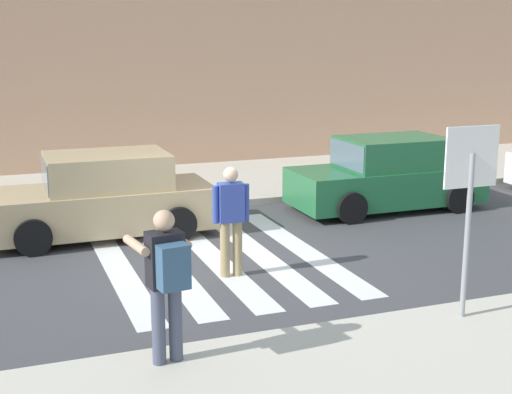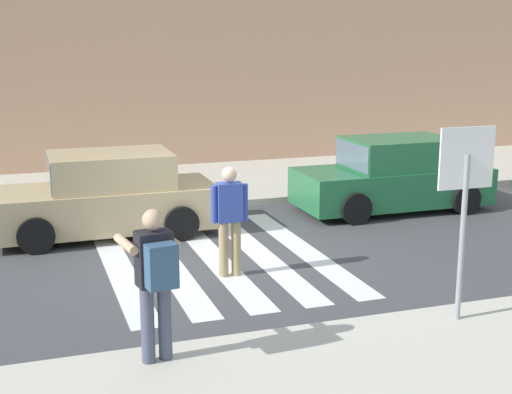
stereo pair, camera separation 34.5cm
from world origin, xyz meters
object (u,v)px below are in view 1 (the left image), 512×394
Objects in this scene: parked_car_tan at (102,198)px; pedestrian_crossing at (231,215)px; stop_sign at (470,180)px; photographer_with_backpack at (166,274)px; parked_car_green at (388,176)px.

pedestrian_crossing is at bearing -63.72° from parked_car_tan.
photographer_with_backpack is at bearing 179.90° from stop_sign.
pedestrian_crossing is (1.70, 2.89, -0.19)m from photographer_with_backpack.
parked_car_tan is 6.06m from parked_car_green.
pedestrian_crossing is (-2.15, 2.90, -0.95)m from stop_sign.
photographer_with_backpack is 5.95m from parked_car_tan.
pedestrian_crossing is 3.40m from parked_car_tan.
photographer_with_backpack reaches higher than parked_car_green.
parked_car_green is (4.56, 3.04, -0.25)m from pedestrian_crossing.
parked_car_tan is (0.20, 5.93, -0.44)m from photographer_with_backpack.
parked_car_green is (6.26, 5.93, -0.44)m from photographer_with_backpack.
stop_sign reaches higher than pedestrian_crossing.
pedestrian_crossing reaches higher than parked_car_green.
photographer_with_backpack is 0.42× the size of parked_car_green.
photographer_with_backpack reaches higher than parked_car_tan.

